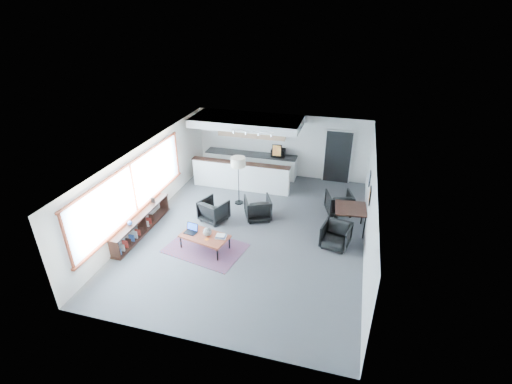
% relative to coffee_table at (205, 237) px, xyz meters
% --- Properties ---
extents(room, '(7.02, 9.02, 2.62)m').
position_rel_coffee_table_xyz_m(room, '(1.05, 1.28, 0.88)').
color(room, '#4B4B4D').
rests_on(room, ground).
extents(window, '(0.10, 5.95, 1.66)m').
position_rel_coffee_table_xyz_m(window, '(-2.41, 0.38, 1.03)').
color(window, '#8CBFFF').
rests_on(window, room).
extents(console, '(0.35, 3.00, 0.80)m').
position_rel_coffee_table_xyz_m(console, '(-2.25, 0.23, -0.10)').
color(console, black).
rests_on(console, floor).
extents(kitchenette, '(4.20, 1.96, 2.60)m').
position_rel_coffee_table_xyz_m(kitchenette, '(-0.15, 4.99, 0.96)').
color(kitchenette, white).
rests_on(kitchenette, floor).
extents(doorway, '(1.10, 0.12, 2.15)m').
position_rel_coffee_table_xyz_m(doorway, '(3.35, 5.70, 0.65)').
color(doorway, black).
rests_on(doorway, room).
extents(track_light, '(1.60, 0.07, 0.15)m').
position_rel_coffee_table_xyz_m(track_light, '(0.46, 3.48, 2.10)').
color(track_light, silver).
rests_on(track_light, room).
extents(wall_art_lower, '(0.03, 0.38, 0.48)m').
position_rel_coffee_table_xyz_m(wall_art_lower, '(4.52, 1.68, 1.13)').
color(wall_art_lower, black).
rests_on(wall_art_lower, room).
extents(wall_art_upper, '(0.03, 0.34, 0.44)m').
position_rel_coffee_table_xyz_m(wall_art_upper, '(4.52, 2.98, 1.08)').
color(wall_art_upper, black).
rests_on(wall_art_upper, room).
extents(kilim_rug, '(2.50, 1.94, 0.01)m').
position_rel_coffee_table_xyz_m(kilim_rug, '(-0.00, -0.00, -0.42)').
color(kilim_rug, '#522C40').
rests_on(kilim_rug, floor).
extents(coffee_table, '(1.53, 1.04, 0.46)m').
position_rel_coffee_table_xyz_m(coffee_table, '(0.00, 0.00, 0.00)').
color(coffee_table, maroon).
rests_on(coffee_table, floor).
extents(laptop, '(0.40, 0.34, 0.26)m').
position_rel_coffee_table_xyz_m(laptop, '(-0.45, 0.09, 0.11)').
color(laptop, black).
rests_on(laptop, coffee_table).
extents(ceramic_pot, '(0.25, 0.25, 0.25)m').
position_rel_coffee_table_xyz_m(ceramic_pot, '(0.08, 0.03, 0.16)').
color(ceramic_pot, gray).
rests_on(ceramic_pot, coffee_table).
extents(book_stack, '(0.32, 0.27, 0.09)m').
position_rel_coffee_table_xyz_m(book_stack, '(0.50, 0.03, 0.08)').
color(book_stack, silver).
rests_on(book_stack, coffee_table).
extents(coaster, '(0.12, 0.12, 0.01)m').
position_rel_coffee_table_xyz_m(coaster, '(0.13, -0.17, 0.04)').
color(coaster, '#E5590C').
rests_on(coaster, coffee_table).
extents(armchair_left, '(1.01, 0.99, 0.82)m').
position_rel_coffee_table_xyz_m(armchair_left, '(-0.32, 1.57, -0.01)').
color(armchair_left, black).
rests_on(armchair_left, floor).
extents(armchair_right, '(1.07, 1.05, 0.85)m').
position_rel_coffee_table_xyz_m(armchair_right, '(1.05, 2.09, 0.00)').
color(armchair_right, black).
rests_on(armchair_right, floor).
extents(floor_lamp, '(0.53, 0.53, 1.78)m').
position_rel_coffee_table_xyz_m(floor_lamp, '(0.12, 2.92, 1.12)').
color(floor_lamp, black).
rests_on(floor_lamp, floor).
extents(dining_table, '(1.03, 1.03, 0.81)m').
position_rel_coffee_table_xyz_m(dining_table, '(4.05, 2.17, 0.31)').
color(dining_table, black).
rests_on(dining_table, floor).
extents(dining_chair_near, '(0.79, 0.75, 0.70)m').
position_rel_coffee_table_xyz_m(dining_chair_near, '(3.70, 1.15, -0.07)').
color(dining_chair_near, black).
rests_on(dining_chair_near, floor).
extents(dining_chair_far, '(0.88, 0.85, 0.73)m').
position_rel_coffee_table_xyz_m(dining_chair_far, '(3.65, 3.16, -0.06)').
color(dining_chair_far, black).
rests_on(dining_chair_far, floor).
extents(microwave, '(0.57, 0.33, 0.38)m').
position_rel_coffee_table_xyz_m(microwave, '(1.00, 5.43, 0.70)').
color(microwave, black).
rests_on(microwave, kitchenette).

